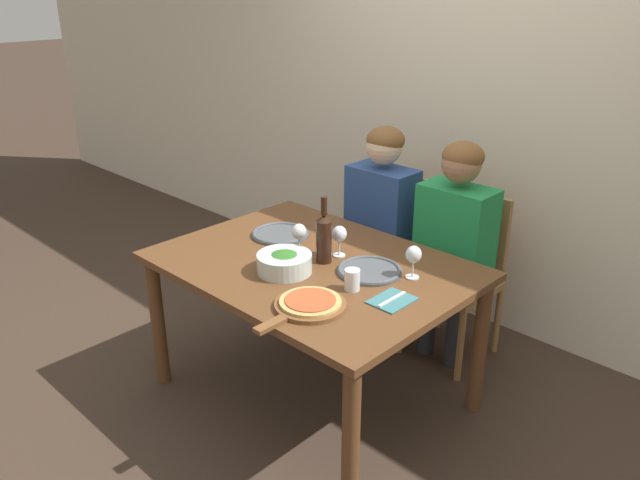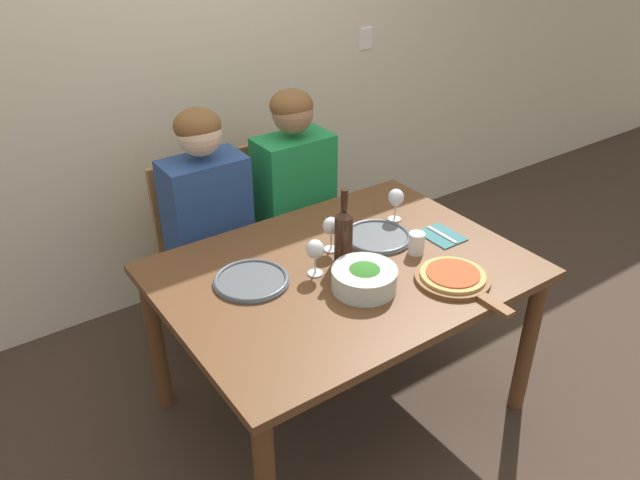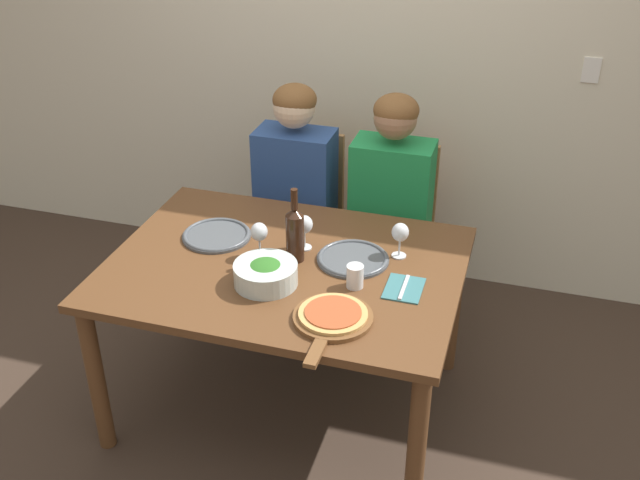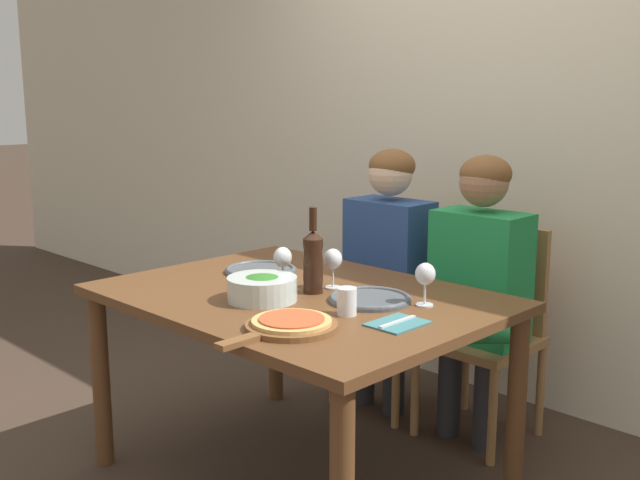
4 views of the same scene
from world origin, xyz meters
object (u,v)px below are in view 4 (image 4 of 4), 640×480
(dinner_plate_right, at_px, (370,299))
(wine_glass_left, at_px, (283,259))
(fork_on_napkin, at_px, (397,323))
(wine_bottle, at_px, (313,260))
(pizza_on_board, at_px, (289,325))
(person_woman, at_px, (387,256))
(chair_left, at_px, (401,303))
(wine_glass_right, at_px, (425,276))
(broccoli_bowl, at_px, (262,288))
(dinner_plate_left, at_px, (261,270))
(person_man, at_px, (478,273))
(wine_glass_centre, at_px, (333,261))
(water_tumbler, at_px, (347,301))
(chair_right, at_px, (490,324))

(dinner_plate_right, distance_m, wine_glass_left, 0.39)
(dinner_plate_right, xyz_separation_m, fork_on_napkin, (0.24, -0.14, -0.01))
(wine_bottle, distance_m, pizza_on_board, 0.46)
(pizza_on_board, distance_m, wine_glass_left, 0.54)
(fork_on_napkin, bearing_deg, person_woman, 131.38)
(chair_left, height_order, wine_glass_right, chair_left)
(pizza_on_board, bearing_deg, person_woman, 115.04)
(wine_bottle, distance_m, broccoli_bowl, 0.22)
(chair_left, distance_m, dinner_plate_left, 0.81)
(chair_left, xyz_separation_m, person_man, (0.49, -0.11, 0.24))
(pizza_on_board, bearing_deg, dinner_plate_right, 94.56)
(wine_glass_centre, bearing_deg, pizza_on_board, -61.24)
(wine_bottle, height_order, water_tumbler, wine_bottle)
(pizza_on_board, xyz_separation_m, water_tumbler, (0.02, 0.24, 0.03))
(chair_right, relative_size, wine_bottle, 2.83)
(wine_bottle, xyz_separation_m, water_tumbler, (0.28, -0.12, -0.08))
(water_tumbler, bearing_deg, wine_bottle, 156.32)
(dinner_plate_left, relative_size, wine_glass_left, 1.94)
(pizza_on_board, bearing_deg, wine_glass_right, 74.75)
(person_man, relative_size, dinner_plate_left, 4.13)
(wine_glass_centre, bearing_deg, wine_bottle, -95.06)
(person_woman, bearing_deg, fork_on_napkin, -48.62)
(dinner_plate_left, xyz_separation_m, pizza_on_board, (0.64, -0.44, 0.01))
(wine_bottle, relative_size, wine_glass_left, 2.09)
(broccoli_bowl, height_order, pizza_on_board, broccoli_bowl)
(person_man, height_order, wine_bottle, person_man)
(chair_right, distance_m, person_woman, 0.56)
(water_tumbler, height_order, fork_on_napkin, water_tumbler)
(dinner_plate_left, bearing_deg, pizza_on_board, -34.37)
(dinner_plate_right, xyz_separation_m, water_tumbler, (0.05, -0.18, 0.04))
(person_man, height_order, pizza_on_board, person_man)
(chair_left, relative_size, wine_glass_centre, 5.93)
(pizza_on_board, relative_size, wine_glass_right, 2.84)
(person_man, bearing_deg, wine_bottle, -108.52)
(chair_right, relative_size, wine_glass_left, 5.93)
(wine_glass_right, xyz_separation_m, fork_on_napkin, (0.07, -0.23, -0.10))
(wine_glass_right, bearing_deg, person_woman, 138.19)
(dinner_plate_right, relative_size, wine_glass_left, 1.94)
(dinner_plate_left, bearing_deg, wine_bottle, -11.26)
(wine_glass_left, bearing_deg, person_man, 62.19)
(chair_right, height_order, dinner_plate_left, chair_right)
(broccoli_bowl, distance_m, wine_glass_left, 0.22)
(person_man, distance_m, pizza_on_board, 1.08)
(wine_glass_right, bearing_deg, wine_glass_left, -163.57)
(person_man, relative_size, pizza_on_board, 2.81)
(wine_glass_left, distance_m, fork_on_napkin, 0.62)
(chair_right, height_order, wine_glass_right, chair_right)
(chair_left, xyz_separation_m, water_tumbler, (0.52, -0.95, 0.30))
(chair_right, xyz_separation_m, pizza_on_board, (0.02, -1.19, 0.27))
(chair_right, bearing_deg, person_man, -90.00)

